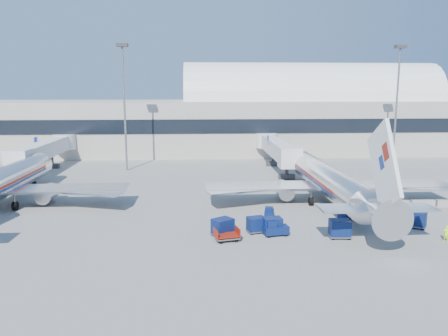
{
  "coord_description": "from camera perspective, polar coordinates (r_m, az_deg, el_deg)",
  "views": [
    {
      "loc": [
        -6.94,
        -49.72,
        14.55
      ],
      "look_at": [
        -3.58,
        6.0,
        4.55
      ],
      "focal_mm": 35.0,
      "sensor_mm": 36.0,
      "label": 1
    }
  ],
  "objects": [
    {
      "name": "jetbridge_near",
      "position": [
        82.51,
        6.74,
        2.69
      ],
      "size": [
        4.4,
        27.5,
        6.25
      ],
      "color": "silver",
      "rests_on": "ground"
    },
    {
      "name": "tug_right",
      "position": [
        52.02,
        15.82,
        -5.71
      ],
      "size": [
        2.54,
        1.99,
        1.48
      ],
      "rotation": [
        0.0,
        0.0,
        -0.44
      ],
      "color": "#091746",
      "rests_on": "ground"
    },
    {
      "name": "ramp_worker",
      "position": [
        48.1,
        27.03,
        -7.62
      ],
      "size": [
        0.67,
        0.67,
        1.56
      ],
      "primitive_type": "imported",
      "rotation": [
        0.0,
        0.0,
        2.36
      ],
      "color": "#B9FF1A",
      "rests_on": "ground"
    },
    {
      "name": "ground",
      "position": [
        52.26,
        4.35,
        -6.04
      ],
      "size": [
        260.0,
        260.0,
        0.0
      ],
      "primitive_type": "plane",
      "color": "gray",
      "rests_on": "ground"
    },
    {
      "name": "mast_west",
      "position": [
        80.78,
        -12.96,
        10.07
      ],
      "size": [
        2.0,
        1.2,
        22.6
      ],
      "color": "slate",
      "rests_on": "ground"
    },
    {
      "name": "tug_lead",
      "position": [
        44.85,
        6.67,
        -7.84
      ],
      "size": [
        2.67,
        1.64,
        1.63
      ],
      "rotation": [
        0.0,
        0.0,
        0.17
      ],
      "color": "#091746",
      "rests_on": "ground"
    },
    {
      "name": "cart_train_b",
      "position": [
        45.51,
        4.24,
        -7.35
      ],
      "size": [
        2.16,
        1.84,
        1.64
      ],
      "rotation": [
        0.0,
        0.0,
        0.25
      ],
      "color": "#091746",
      "rests_on": "ground"
    },
    {
      "name": "cart_open_red",
      "position": [
        43.1,
        0.39,
        -8.93
      ],
      "size": [
        2.67,
        2.14,
        0.63
      ],
      "rotation": [
        0.0,
        0.0,
        0.22
      ],
      "color": "slate",
      "rests_on": "ground"
    },
    {
      "name": "jetbridge_mid",
      "position": [
        85.74,
        -22.12,
        2.29
      ],
      "size": [
        4.4,
        27.5,
        6.25
      ],
      "color": "silver",
      "rests_on": "ground"
    },
    {
      "name": "barrier_near",
      "position": [
        59.12,
        21.69,
        -4.38
      ],
      "size": [
        3.0,
        0.55,
        0.9
      ],
      "primitive_type": "cube",
      "color": "#9E9E96",
      "rests_on": "ground"
    },
    {
      "name": "tug_left",
      "position": [
        50.93,
        5.9,
        -5.78
      ],
      "size": [
        1.43,
        2.21,
        1.33
      ],
      "rotation": [
        0.0,
        0.0,
        1.36
      ],
      "color": "#091746",
      "rests_on": "ground"
    },
    {
      "name": "barrier_far",
      "position": [
        62.2,
        27.22,
        -4.09
      ],
      "size": [
        3.0,
        0.55,
        0.9
      ],
      "primitive_type": "cube",
      "color": "#9E9E96",
      "rests_on": "ground"
    },
    {
      "name": "cart_train_a",
      "position": [
        45.21,
        6.34,
        -7.44
      ],
      "size": [
        2.11,
        1.7,
        1.74
      ],
      "rotation": [
        0.0,
        0.0,
        0.1
      ],
      "color": "#091746",
      "rests_on": "ground"
    },
    {
      "name": "airliner_main",
      "position": [
        57.98,
        13.62,
        -1.7
      ],
      "size": [
        32.0,
        37.26,
        12.07
      ],
      "color": "silver",
      "rests_on": "ground"
    },
    {
      "name": "cart_train_c",
      "position": [
        44.31,
        -0.17,
        -7.69
      ],
      "size": [
        2.58,
        2.46,
        1.81
      ],
      "rotation": [
        0.0,
        0.0,
        0.61
      ],
      "color": "#091746",
      "rests_on": "ground"
    },
    {
      "name": "barrier_mid",
      "position": [
        60.59,
        24.52,
        -4.24
      ],
      "size": [
        3.0,
        0.55,
        0.9
      ],
      "primitive_type": "cube",
      "color": "#9E9E96",
      "rests_on": "ground"
    },
    {
      "name": "cart_solo_far",
      "position": [
        51.28,
        23.86,
        -6.12
      ],
      "size": [
        2.51,
        2.4,
        1.76
      ],
      "rotation": [
        0.0,
        0.0,
        -0.61
      ],
      "color": "#091746",
      "rests_on": "ground"
    },
    {
      "name": "terminal",
      "position": [
        106.12,
        -7.08,
        6.28
      ],
      "size": [
        170.0,
        28.15,
        21.0
      ],
      "color": "#B2AA9E",
      "rests_on": "ground"
    },
    {
      "name": "mast_east",
      "position": [
        87.86,
        21.73,
        9.61
      ],
      "size": [
        2.0,
        1.2,
        22.6
      ],
      "color": "slate",
      "rests_on": "ground"
    },
    {
      "name": "cart_solo_near",
      "position": [
        45.28,
        14.88,
        -7.63
      ],
      "size": [
        2.19,
        1.73,
        1.84
      ],
      "rotation": [
        0.0,
        0.0,
        -0.06
      ],
      "color": "#091746",
      "rests_on": "ground"
    }
  ]
}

